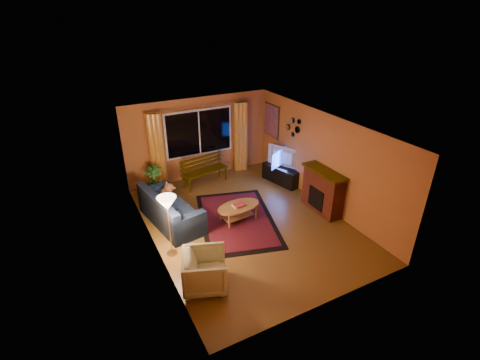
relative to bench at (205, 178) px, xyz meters
name	(u,v)px	position (x,y,z in m)	size (l,w,h in m)	color
floor	(246,222)	(0.10, -2.39, -0.23)	(4.50, 6.00, 0.02)	brown
ceiling	(246,126)	(0.10, -2.39, 2.29)	(4.50, 6.00, 0.02)	white
wall_back	(199,138)	(0.10, 0.62, 1.03)	(4.50, 0.02, 2.50)	#C6793C
wall_left	(150,200)	(-2.16, -2.39, 1.03)	(0.02, 6.00, 2.50)	#C6793C
wall_right	(322,160)	(2.36, -2.39, 1.03)	(0.02, 6.00, 2.50)	#C6793C
window	(199,133)	(0.10, 0.55, 1.23)	(2.00, 0.02, 1.30)	black
curtain_rod	(198,107)	(0.10, 0.51, 2.03)	(0.03, 0.03, 3.20)	#BF8C3F
curtain_left	(157,152)	(-1.25, 0.49, 0.90)	(0.36, 0.36, 2.24)	gold
curtain_right	(240,137)	(1.45, 0.49, 0.90)	(0.36, 0.36, 2.24)	gold
bench	(205,178)	(0.00, 0.00, 0.00)	(1.45, 0.43, 0.43)	#382C01
potted_plant	(154,182)	(-1.55, -0.03, 0.24)	(0.51, 0.51, 0.91)	#235B1E
sofa	(171,208)	(-1.53, -1.54, 0.19)	(0.86, 2.00, 0.81)	#162540
dog	(167,191)	(-1.48, -1.09, 0.43)	(0.33, 0.45, 0.49)	brown
armchair	(205,269)	(-1.63, -3.98, 0.20)	(0.81, 0.76, 0.83)	beige
floor_lamp	(170,227)	(-1.90, -2.73, 0.48)	(0.23, 0.23, 1.40)	#BF8C3F
rug	(237,219)	(-0.04, -2.19, -0.21)	(1.80, 2.84, 0.02)	#7F0D01
coffee_table	(238,213)	(-0.01, -2.22, -0.01)	(1.14, 1.14, 0.42)	#AA7B3B
tv_console	(281,175)	(2.10, -0.95, 0.04)	(0.41, 1.23, 0.51)	black
television	(282,158)	(2.10, -0.95, 0.60)	(1.07, 0.14, 0.61)	black
fireplace	(323,192)	(2.15, -2.79, 0.33)	(0.40, 1.20, 1.10)	maroon
mirror_cluster	(293,126)	(2.31, -1.09, 1.58)	(0.06, 0.60, 0.56)	black
painting	(271,120)	(2.32, 0.06, 1.43)	(0.04, 0.76, 0.96)	#EB5930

